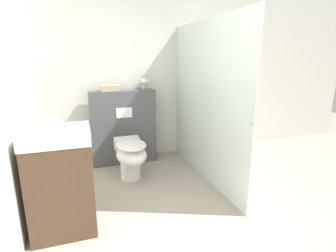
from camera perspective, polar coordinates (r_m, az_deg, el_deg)
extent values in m
cube|color=silver|center=(3.98, -7.33, 10.81)|extent=(8.00, 0.06, 2.50)
cube|color=#4C4C51|center=(3.85, -9.65, -0.23)|extent=(0.92, 0.23, 1.07)
cube|color=white|center=(3.68, -9.50, 2.85)|extent=(0.22, 0.01, 0.14)
cube|color=silver|center=(3.27, 8.10, 5.11)|extent=(0.01, 1.97, 1.95)
sphere|color=#B2B2B7|center=(2.48, 17.90, 0.58)|extent=(0.04, 0.04, 0.04)
cylinder|color=white|center=(3.41, -8.17, -8.62)|extent=(0.25, 0.25, 0.34)
ellipsoid|color=white|center=(3.25, -7.98, -6.14)|extent=(0.37, 0.54, 0.24)
ellipsoid|color=white|center=(3.21, -8.06, -3.98)|extent=(0.36, 0.53, 0.02)
cube|color=white|center=(3.53, -8.97, -3.62)|extent=(0.33, 0.14, 0.15)
cube|color=#473323|center=(2.53, -22.03, -12.14)|extent=(0.52, 0.46, 0.83)
cube|color=white|center=(2.36, -23.10, -1.90)|extent=(0.54, 0.47, 0.11)
cylinder|color=silver|center=(2.45, -23.19, 1.66)|extent=(0.02, 0.02, 0.14)
cylinder|color=#B7B7BC|center=(3.79, -4.97, 9.60)|extent=(0.13, 0.08, 0.08)
cone|color=#B7B7BC|center=(3.81, -3.79, 9.65)|extent=(0.03, 0.07, 0.07)
cylinder|color=#B7B7BC|center=(3.79, -5.33, 8.68)|extent=(0.03, 0.03, 0.10)
cube|color=tan|center=(3.71, -12.58, 8.06)|extent=(0.23, 0.15, 0.08)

